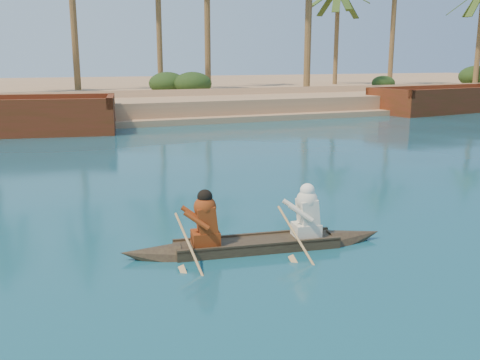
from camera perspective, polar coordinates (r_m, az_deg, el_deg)
name	(u,v)px	position (r m, az deg, el deg)	size (l,w,h in m)	color
ground	(141,292)	(9.36, -10.51, -11.69)	(160.00, 160.00, 0.00)	navy
sandy_embankment	(37,94)	(55.38, -20.80, 8.53)	(150.00, 51.00, 1.50)	tan
palm_grove	(35,0)	(43.60, -21.05, 17.44)	(110.00, 14.00, 16.00)	#2D4C1A
shrub_cluster	(45,98)	(39.99, -20.12, 8.22)	(100.00, 6.00, 2.40)	#183613
canoe	(257,236)	(11.05, 1.83, -5.95)	(5.60, 1.53, 1.53)	#3E3522
barge_right	(449,101)	(43.73, 21.41, 7.86)	(13.43, 6.11, 2.16)	maroon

